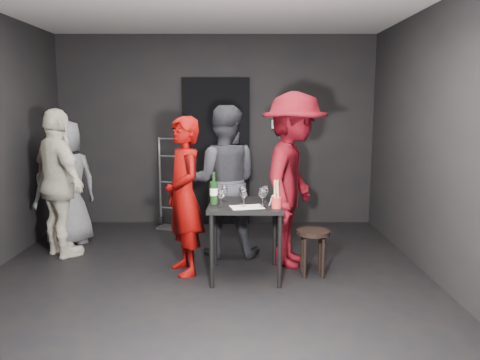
{
  "coord_description": "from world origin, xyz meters",
  "views": [
    {
      "loc": [
        0.33,
        -4.25,
        1.7
      ],
      "look_at": [
        0.34,
        0.25,
        0.99
      ],
      "focal_mm": 35.0,
      "sensor_mm": 36.0,
      "label": 1
    }
  ],
  "objects_px": {
    "man_maroon": "(294,159)",
    "server_red": "(184,191)",
    "tasting_table": "(245,213)",
    "woman_black": "(224,171)",
    "bystander_cream": "(59,175)",
    "bystander_grey": "(66,181)",
    "hand_truck": "(174,211)",
    "stool": "(313,240)",
    "wine_bottle": "(214,192)",
    "breadstick_cup": "(277,195)"
  },
  "relations": [
    {
      "from": "man_maroon",
      "to": "hand_truck",
      "type": "bearing_deg",
      "value": 62.0
    },
    {
      "from": "man_maroon",
      "to": "bystander_cream",
      "type": "xyz_separation_m",
      "value": [
        -2.61,
        0.28,
        -0.2
      ]
    },
    {
      "from": "bystander_cream",
      "to": "tasting_table",
      "type": "bearing_deg",
      "value": -153.59
    },
    {
      "from": "bystander_grey",
      "to": "breadstick_cup",
      "type": "xyz_separation_m",
      "value": [
        2.47,
        -1.31,
        0.08
      ]
    },
    {
      "from": "server_red",
      "to": "breadstick_cup",
      "type": "xyz_separation_m",
      "value": [
        0.91,
        -0.32,
        0.02
      ]
    },
    {
      "from": "stool",
      "to": "server_red",
      "type": "height_order",
      "value": "server_red"
    },
    {
      "from": "tasting_table",
      "to": "server_red",
      "type": "bearing_deg",
      "value": 170.6
    },
    {
      "from": "hand_truck",
      "to": "bystander_grey",
      "type": "bearing_deg",
      "value": -127.97
    },
    {
      "from": "hand_truck",
      "to": "woman_black",
      "type": "relative_size",
      "value": 0.65
    },
    {
      "from": "hand_truck",
      "to": "wine_bottle",
      "type": "relative_size",
      "value": 4.01
    },
    {
      "from": "hand_truck",
      "to": "tasting_table",
      "type": "distance_m",
      "value": 2.21
    },
    {
      "from": "woman_black",
      "to": "man_maroon",
      "type": "xyz_separation_m",
      "value": [
        0.75,
        -0.33,
        0.16
      ]
    },
    {
      "from": "server_red",
      "to": "wine_bottle",
      "type": "xyz_separation_m",
      "value": [
        0.31,
        -0.13,
        0.01
      ]
    },
    {
      "from": "hand_truck",
      "to": "stool",
      "type": "relative_size",
      "value": 2.71
    },
    {
      "from": "tasting_table",
      "to": "woman_black",
      "type": "height_order",
      "value": "woman_black"
    },
    {
      "from": "stool",
      "to": "hand_truck",
      "type": "bearing_deg",
      "value": 131.07
    },
    {
      "from": "bystander_cream",
      "to": "bystander_grey",
      "type": "xyz_separation_m",
      "value": [
        -0.09,
        0.44,
        -0.15
      ]
    },
    {
      "from": "bystander_cream",
      "to": "breadstick_cup",
      "type": "bearing_deg",
      "value": -156.41
    },
    {
      "from": "man_maroon",
      "to": "server_red",
      "type": "bearing_deg",
      "value": 121.23
    },
    {
      "from": "wine_bottle",
      "to": "tasting_table",
      "type": "bearing_deg",
      "value": 5.72
    },
    {
      "from": "bystander_grey",
      "to": "woman_black",
      "type": "bearing_deg",
      "value": 126.92
    },
    {
      "from": "bystander_grey",
      "to": "bystander_cream",
      "type": "bearing_deg",
      "value": 59.21
    },
    {
      "from": "tasting_table",
      "to": "woman_black",
      "type": "xyz_separation_m",
      "value": [
        -0.24,
        0.7,
        0.33
      ]
    },
    {
      "from": "bystander_grey",
      "to": "breadstick_cup",
      "type": "relative_size",
      "value": 5.52
    },
    {
      "from": "bystander_grey",
      "to": "breadstick_cup",
      "type": "bearing_deg",
      "value": 110.32
    },
    {
      "from": "tasting_table",
      "to": "wine_bottle",
      "type": "distance_m",
      "value": 0.38
    },
    {
      "from": "tasting_table",
      "to": "bystander_cream",
      "type": "bearing_deg",
      "value": 162.82
    },
    {
      "from": "server_red",
      "to": "man_maroon",
      "type": "relative_size",
      "value": 0.75
    },
    {
      "from": "bystander_cream",
      "to": "bystander_grey",
      "type": "bearing_deg",
      "value": -35.47
    },
    {
      "from": "server_red",
      "to": "breadstick_cup",
      "type": "height_order",
      "value": "server_red"
    },
    {
      "from": "server_red",
      "to": "wine_bottle",
      "type": "bearing_deg",
      "value": 41.9
    },
    {
      "from": "wine_bottle",
      "to": "server_red",
      "type": "bearing_deg",
      "value": 156.72
    },
    {
      "from": "man_maroon",
      "to": "wine_bottle",
      "type": "bearing_deg",
      "value": 133.9
    },
    {
      "from": "server_red",
      "to": "bystander_cream",
      "type": "relative_size",
      "value": 0.91
    },
    {
      "from": "tasting_table",
      "to": "breadstick_cup",
      "type": "height_order",
      "value": "breadstick_cup"
    },
    {
      "from": "hand_truck",
      "to": "woman_black",
      "type": "bearing_deg",
      "value": -42.0
    },
    {
      "from": "tasting_table",
      "to": "woman_black",
      "type": "relative_size",
      "value": 0.38
    },
    {
      "from": "server_red",
      "to": "woman_black",
      "type": "relative_size",
      "value": 0.88
    },
    {
      "from": "woman_black",
      "to": "bystander_grey",
      "type": "height_order",
      "value": "woman_black"
    },
    {
      "from": "hand_truck",
      "to": "bystander_grey",
      "type": "xyz_separation_m",
      "value": [
        -1.19,
        -0.84,
        0.57
      ]
    },
    {
      "from": "hand_truck",
      "to": "tasting_table",
      "type": "bearing_deg",
      "value": -46.25
    },
    {
      "from": "bystander_cream",
      "to": "bystander_grey",
      "type": "distance_m",
      "value": 0.47
    },
    {
      "from": "wine_bottle",
      "to": "breadstick_cup",
      "type": "xyz_separation_m",
      "value": [
        0.6,
        -0.19,
        0.01
      ]
    },
    {
      "from": "server_red",
      "to": "tasting_table",
      "type": "bearing_deg",
      "value": 55.79
    },
    {
      "from": "breadstick_cup",
      "to": "wine_bottle",
      "type": "bearing_deg",
      "value": 162.54
    },
    {
      "from": "wine_bottle",
      "to": "hand_truck",
      "type": "bearing_deg",
      "value": 109.1
    },
    {
      "from": "stool",
      "to": "bystander_grey",
      "type": "distance_m",
      "value": 3.08
    },
    {
      "from": "man_maroon",
      "to": "breadstick_cup",
      "type": "relative_size",
      "value": 7.93
    },
    {
      "from": "tasting_table",
      "to": "server_red",
      "type": "height_order",
      "value": "server_red"
    },
    {
      "from": "server_red",
      "to": "bystander_cream",
      "type": "xyz_separation_m",
      "value": [
        -1.47,
        0.54,
        0.08
      ]
    }
  ]
}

